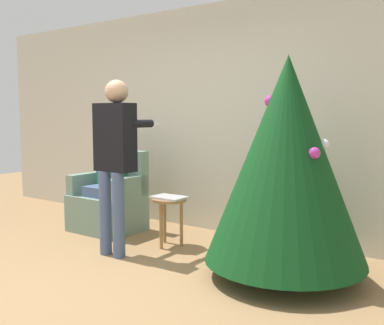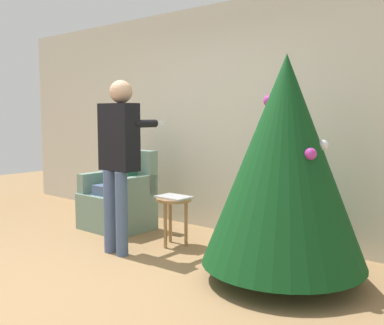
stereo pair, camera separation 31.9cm
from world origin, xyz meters
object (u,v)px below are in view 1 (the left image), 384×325
Objects in this scene: christmas_tree at (286,160)px; person_seated at (108,174)px; person_standing at (115,151)px; side_stool at (169,207)px; armchair at (110,202)px.

christmas_tree reaches higher than person_seated.
person_standing is 0.86m from side_stool.
christmas_tree reaches higher than person_standing.
christmas_tree is at bearing 13.00° from person_standing.
person_standing is (0.76, -0.65, 0.71)m from armchair.
armchair is at bearing 90.00° from person_seated.
armchair is 0.55× the size of person_standing.
armchair is (-2.41, 0.27, -0.68)m from christmas_tree.
person_standing is at bearing -39.15° from person_seated.
christmas_tree is 2.52m from armchair.
person_seated is 0.72× the size of person_standing.
armchair is 1.87× the size of side_stool.
person_seated reaches higher than side_stool.
person_standing is (-1.64, -0.38, 0.03)m from christmas_tree.
side_stool is at bearing -4.76° from person_seated.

